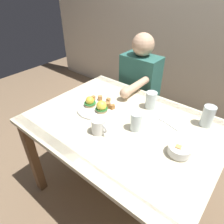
# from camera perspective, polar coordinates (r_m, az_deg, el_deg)

# --- Properties ---
(ground_plane) EXTENTS (6.00, 6.00, 0.00)m
(ground_plane) POSITION_cam_1_polar(r_m,az_deg,el_deg) (1.83, 2.46, -21.67)
(ground_plane) COLOR #7F664C
(back_wall) EXTENTS (4.80, 0.10, 2.60)m
(back_wall) POSITION_cam_1_polar(r_m,az_deg,el_deg) (2.41, 28.25, 25.85)
(back_wall) COLOR beige
(back_wall) RESTS_ON ground_plane
(dining_table) EXTENTS (1.20, 0.90, 0.74)m
(dining_table) POSITION_cam_1_polar(r_m,az_deg,el_deg) (1.35, 3.13, -6.57)
(dining_table) COLOR beige
(dining_table) RESTS_ON ground_plane
(eggs_benedict_plate) EXTENTS (0.27, 0.27, 0.09)m
(eggs_benedict_plate) POSITION_cam_1_polar(r_m,az_deg,el_deg) (1.39, -4.25, 1.62)
(eggs_benedict_plate) COLOR white
(eggs_benedict_plate) RESTS_ON dining_table
(fruit_bowl) EXTENTS (0.12, 0.12, 0.06)m
(fruit_bowl) POSITION_cam_1_polar(r_m,az_deg,el_deg) (1.11, 18.68, -10.28)
(fruit_bowl) COLOR white
(fruit_bowl) RESTS_ON dining_table
(coffee_mug) EXTENTS (0.11, 0.08, 0.09)m
(coffee_mug) POSITION_cam_1_polar(r_m,az_deg,el_deg) (1.17, -3.87, -4.01)
(coffee_mug) COLOR white
(coffee_mug) RESTS_ON dining_table
(fork) EXTENTS (0.15, 0.06, 0.00)m
(fork) POSITION_cam_1_polar(r_m,az_deg,el_deg) (1.32, 15.52, -3.10)
(fork) COLOR silver
(fork) RESTS_ON dining_table
(water_glass_near) EXTENTS (0.07, 0.07, 0.12)m
(water_glass_near) POSITION_cam_1_polar(r_m,az_deg,el_deg) (1.21, 6.86, -3.05)
(water_glass_near) COLOR silver
(water_glass_near) RESTS_ON dining_table
(water_glass_far) EXTENTS (0.08, 0.08, 0.12)m
(water_glass_far) POSITION_cam_1_polar(r_m,az_deg,el_deg) (1.42, 11.07, 3.03)
(water_glass_far) COLOR silver
(water_glass_far) RESTS_ON dining_table
(water_glass_extra) EXTENTS (0.07, 0.07, 0.14)m
(water_glass_extra) POSITION_cam_1_polar(r_m,az_deg,el_deg) (1.36, 25.70, -1.31)
(water_glass_extra) COLOR silver
(water_glass_extra) RESTS_ON dining_table
(diner_person) EXTENTS (0.34, 0.54, 1.14)m
(diner_person) POSITION_cam_1_polar(r_m,az_deg,el_deg) (1.88, 7.45, 6.78)
(diner_person) COLOR #33333D
(diner_person) RESTS_ON ground_plane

